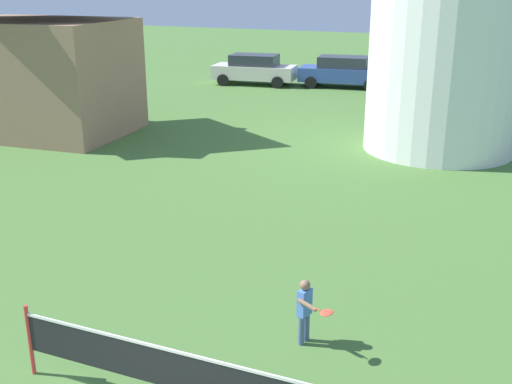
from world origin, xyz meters
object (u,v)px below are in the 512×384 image
at_px(tennis_net, 194,376).
at_px(parked_car_cream, 254,69).
at_px(parked_car_blue, 343,71).
at_px(chapel, 37,41).
at_px(player_far, 306,308).
at_px(parked_car_mustard, 453,78).

bearing_deg(tennis_net, parked_car_cream, 111.38).
relative_size(parked_car_blue, chapel, 0.60).
distance_m(tennis_net, player_far, 2.38).
bearing_deg(parked_car_mustard, tennis_net, -90.60).
xyz_separation_m(parked_car_blue, parked_car_mustard, (5.42, 0.01, -0.00)).
distance_m(player_far, chapel, 16.58).
bearing_deg(parked_car_blue, player_far, -75.90).
xyz_separation_m(player_far, parked_car_cream, (-10.36, 22.38, 0.20)).
height_order(player_far, parked_car_mustard, parked_car_mustard).
bearing_deg(parked_car_cream, parked_car_mustard, 5.69).
height_order(tennis_net, player_far, tennis_net).
xyz_separation_m(parked_car_blue, chapel, (-7.35, -13.72, 2.47)).
height_order(tennis_net, parked_car_mustard, parked_car_mustard).
distance_m(player_far, parked_car_mustard, 23.37).
xyz_separation_m(tennis_net, parked_car_blue, (-5.15, 25.63, 0.12)).
height_order(parked_car_cream, parked_car_mustard, same).
bearing_deg(player_far, parked_car_cream, 114.84).
bearing_deg(player_far, chapel, 143.91).
bearing_deg(tennis_net, parked_car_blue, 101.37).
xyz_separation_m(tennis_net, chapel, (-12.51, 11.91, 2.59)).
height_order(parked_car_cream, parked_car_blue, same).
height_order(tennis_net, parked_car_cream, parked_car_cream).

